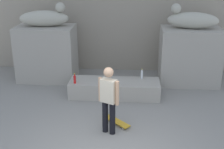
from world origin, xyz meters
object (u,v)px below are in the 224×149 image
statue_reclining_left (45,18)px  bottle_clear (142,75)px  statue_reclining_right (192,20)px  skater (109,98)px  bottle_red (75,79)px  skateboard (117,121)px

statue_reclining_left → bottle_clear: bearing=-23.8°
statue_reclining_right → skater: 4.30m
statue_reclining_right → bottle_red: 4.14m
skateboard → bottle_red: 2.04m
bottle_red → skater: bearing=-57.9°
bottle_red → bottle_clear: 2.06m
skater → skateboard: bearing=93.7°
skater → bottle_clear: size_ratio=5.19×
skateboard → bottle_clear: size_ratio=2.23×
statue_reclining_right → skater: size_ratio=0.99×
skater → bottle_red: bearing=147.7°
skater → bottle_red: skater is taller
statue_reclining_left → skater: statue_reclining_left is taller
statue_reclining_left → statue_reclining_right: size_ratio=1.00×
statue_reclining_left → bottle_red: (1.20, -1.51, -1.54)m
statue_reclining_right → skateboard: size_ratio=2.30×
skateboard → bottle_clear: (0.65, 1.96, 0.56)m
skater → skateboard: (0.17, 0.42, -0.86)m
statue_reclining_left → statue_reclining_right: (4.74, -0.00, 0.00)m
skater → bottle_red: 2.22m
statue_reclining_right → bottle_clear: size_ratio=5.13×
skateboard → statue_reclining_right: bearing=97.0°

